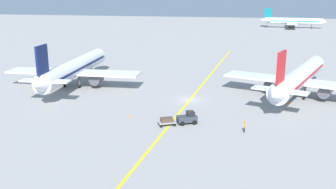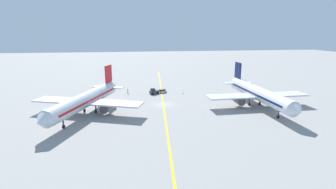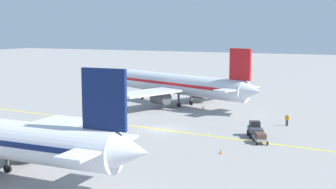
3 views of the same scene
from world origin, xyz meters
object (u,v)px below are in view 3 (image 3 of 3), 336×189
(ground_crew_worker, at_px, (287,120))
(airplane_adjacent_stand, at_px, (179,85))
(baggage_cart_trailing, at_px, (260,137))
(traffic_cone_near_nose, at_px, (221,151))
(traffic_cone_mid_apron, at_px, (203,107))
(baggage_tug_dark, at_px, (255,130))

(ground_crew_worker, bearing_deg, airplane_adjacent_stand, 64.34)
(baggage_cart_trailing, height_order, traffic_cone_near_nose, baggage_cart_trailing)
(ground_crew_worker, xyz_separation_m, traffic_cone_mid_apron, (8.04, 15.72, -0.63))
(airplane_adjacent_stand, xyz_separation_m, traffic_cone_mid_apron, (-2.17, -5.53, -3.43))
(airplane_adjacent_stand, height_order, baggage_cart_trailing, airplane_adjacent_stand)
(traffic_cone_mid_apron, bearing_deg, baggage_tug_dark, -141.15)
(baggage_cart_trailing, height_order, traffic_cone_mid_apron, baggage_cart_trailing)
(baggage_tug_dark, xyz_separation_m, ground_crew_worker, (8.55, -2.35, 0.01))
(baggage_tug_dark, bearing_deg, baggage_cart_trailing, -154.58)
(airplane_adjacent_stand, height_order, ground_crew_worker, airplane_adjacent_stand)
(baggage_cart_trailing, relative_size, traffic_cone_near_nose, 5.36)
(traffic_cone_mid_apron, bearing_deg, baggage_cart_trailing, -142.94)
(airplane_adjacent_stand, bearing_deg, traffic_cone_near_nose, -148.17)
(ground_crew_worker, relative_size, traffic_cone_mid_apron, 3.05)
(airplane_adjacent_stand, relative_size, traffic_cone_near_nose, 62.25)
(traffic_cone_mid_apron, bearing_deg, traffic_cone_near_nose, -155.29)
(airplane_adjacent_stand, height_order, baggage_tug_dark, airplane_adjacent_stand)
(baggage_tug_dark, distance_m, ground_crew_worker, 8.87)
(baggage_tug_dark, distance_m, baggage_cart_trailing, 3.30)
(airplane_adjacent_stand, bearing_deg, traffic_cone_mid_apron, -111.40)
(ground_crew_worker, distance_m, traffic_cone_mid_apron, 17.66)
(baggage_cart_trailing, distance_m, traffic_cone_near_nose, 7.11)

